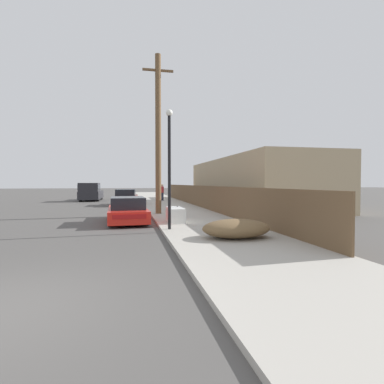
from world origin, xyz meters
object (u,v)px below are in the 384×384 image
object	(u,v)px
discarded_fridge	(175,215)
pedestrian	(162,192)
car_parked_mid	(126,198)
utility_pole	(158,133)
street_lamp	(169,160)
brush_pile	(236,228)
parked_sports_car_red	(128,211)
pickup_truck	(91,192)

from	to	relation	value
discarded_fridge	pedestrian	world-z (taller)	pedestrian
discarded_fridge	car_parked_mid	bearing A→B (deg)	99.10
utility_pole	street_lamp	distance (m)	6.49
brush_pile	pedestrian	xyz separation A→B (m)	(-0.08, 21.39, 0.56)
pedestrian	street_lamp	bearing A→B (deg)	-95.44
car_parked_mid	street_lamp	world-z (taller)	street_lamp
utility_pole	pedestrian	world-z (taller)	utility_pole
discarded_fridge	street_lamp	distance (m)	3.23
brush_pile	car_parked_mid	bearing A→B (deg)	102.00
parked_sports_car_red	brush_pile	distance (m)	6.68
car_parked_mid	pickup_truck	world-z (taller)	pickup_truck
car_parked_mid	brush_pile	distance (m)	17.68
discarded_fridge	pickup_truck	world-z (taller)	pickup_truck
street_lamp	utility_pole	bearing A→B (deg)	88.42
parked_sports_car_red	brush_pile	bearing A→B (deg)	-60.55
parked_sports_car_red	discarded_fridge	bearing A→B (deg)	-32.31
parked_sports_car_red	pedestrian	distance (m)	16.09
car_parked_mid	pedestrian	world-z (taller)	pedestrian
pickup_truck	street_lamp	world-z (taller)	street_lamp
utility_pole	street_lamp	world-z (taller)	utility_pole
parked_sports_car_red	pickup_truck	bearing A→B (deg)	99.56
parked_sports_car_red	car_parked_mid	world-z (taller)	car_parked_mid
brush_pile	pedestrian	bearing A→B (deg)	90.22
pedestrian	car_parked_mid	bearing A→B (deg)	-131.20
utility_pole	pedestrian	bearing A→B (deg)	82.74
parked_sports_car_red	pedestrian	world-z (taller)	pedestrian
car_parked_mid	parked_sports_car_red	bearing A→B (deg)	-85.48
discarded_fridge	pedestrian	size ratio (longest dim) A/B	0.98
parked_sports_car_red	pickup_truck	distance (m)	19.32
discarded_fridge	car_parked_mid	world-z (taller)	car_parked_mid
discarded_fridge	pedestrian	bearing A→B (deg)	84.56
parked_sports_car_red	utility_pole	world-z (taller)	utility_pole
discarded_fridge	brush_pile	xyz separation A→B (m)	(1.33, -4.42, -0.02)
discarded_fridge	parked_sports_car_red	world-z (taller)	parked_sports_car_red
parked_sports_car_red	street_lamp	world-z (taller)	street_lamp
parked_sports_car_red	pedestrian	bearing A→B (deg)	75.42
street_lamp	pedestrian	xyz separation A→B (m)	(1.82, 19.09, -1.83)
discarded_fridge	street_lamp	world-z (taller)	street_lamp
parked_sports_car_red	car_parked_mid	bearing A→B (deg)	88.55
pickup_truck	utility_pole	bearing A→B (deg)	109.97
discarded_fridge	car_parked_mid	xyz separation A→B (m)	(-2.34, 12.87, 0.20)
brush_pile	pickup_truck	bearing A→B (deg)	106.90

